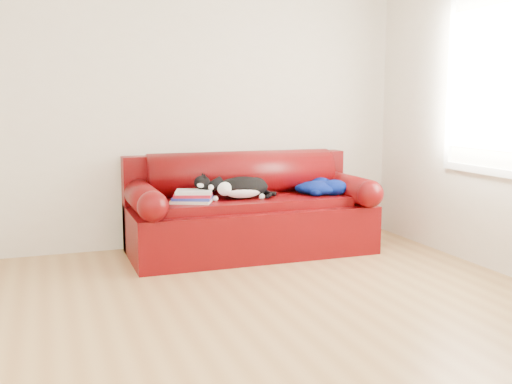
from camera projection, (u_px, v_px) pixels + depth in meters
ground at (234, 318)px, 3.69m from camera, size 4.50×4.50×0.00m
room_shell at (252, 42)px, 3.50m from camera, size 4.52×4.02×2.61m
sofa_base at (250, 226)px, 5.26m from camera, size 2.10×0.90×0.50m
sofa_back at (242, 188)px, 5.44m from camera, size 2.10×1.01×0.88m
book_stack at (193, 196)px, 4.92m from camera, size 0.40×0.36×0.10m
cat at (242, 188)px, 5.10m from camera, size 0.67×0.32×0.24m
blanket at (320, 187)px, 5.37m from camera, size 0.48×0.47×0.14m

